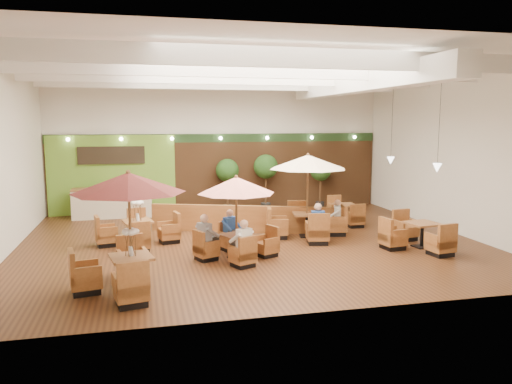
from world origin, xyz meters
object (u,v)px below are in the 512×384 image
object	(u,v)px
diner_1	(231,226)
diner_4	(336,213)
topiary_1	(266,169)
diner_3	(318,219)
table_3	(138,231)
topiary_0	(227,172)
topiary_2	(320,172)
booth_divider	(247,219)
table_5	(345,214)
table_0	(126,205)
diner_0	(243,238)
diner_2	(206,233)
table_4	(414,236)
table_2	(308,180)
service_counter	(112,203)
table_1	(236,201)

from	to	relation	value
diner_1	diner_4	world-z (taller)	diner_1
topiary_1	diner_3	xyz separation A→B (m)	(0.12, -6.01, -1.00)
topiary_1	table_3	bearing A→B (deg)	-137.45
topiary_0	topiary_2	size ratio (longest dim) A/B	1.06
booth_divider	diner_4	distance (m)	2.98
table_5	topiary_0	xyz separation A→B (m)	(-3.91, 3.12, 1.32)
table_0	table_5	distance (m)	9.88
topiary_1	topiary_0	bearing A→B (deg)	180.00
diner_0	diner_2	bearing A→B (deg)	102.46
topiary_2	diner_0	world-z (taller)	topiary_2
table_5	diner_2	bearing A→B (deg)	-145.24
booth_divider	diner_0	xyz separation A→B (m)	(-0.96, -3.94, 0.30)
diner_1	table_4	bearing A→B (deg)	137.48
diner_3	table_2	bearing A→B (deg)	105.29
booth_divider	topiary_0	xyz separation A→B (m)	(0.01, 3.95, 1.19)
table_4	table_5	xyz separation A→B (m)	(-0.47, 4.01, -0.02)
table_5	topiary_2	xyz separation A→B (m)	(0.16, 3.12, 1.23)
booth_divider	service_counter	bearing A→B (deg)	160.61
table_1	diner_0	distance (m)	1.19
diner_0	diner_2	distance (m)	1.19
table_4	table_5	bearing A→B (deg)	89.00
service_counter	diner_0	size ratio (longest dim) A/B	3.78
booth_divider	topiary_1	distance (m)	4.48
table_3	table_4	distance (m)	8.33
topiary_0	diner_0	bearing A→B (deg)	-97.05
table_1	diner_4	bearing A→B (deg)	4.91
topiary_2	diner_0	xyz separation A→B (m)	(-5.05, -7.89, -0.80)
table_3	table_4	size ratio (longest dim) A/B	0.99
service_counter	table_5	world-z (taller)	service_counter
booth_divider	table_4	size ratio (longest dim) A/B	2.54
service_counter	topiary_2	xyz separation A→B (m)	(8.68, 0.20, 0.98)
table_4	topiary_2	distance (m)	7.24
table_1	topiary_0	size ratio (longest dim) A/B	1.09
table_4	topiary_1	bearing A→B (deg)	103.31
topiary_0	diner_3	size ratio (longest dim) A/B	2.70
table_2	topiary_0	distance (m)	5.32
topiary_0	diner_2	xyz separation A→B (m)	(-1.82, -7.05, -0.89)
table_0	diner_4	xyz separation A→B (m)	(6.58, 4.05, -1.19)
table_5	topiary_2	bearing A→B (deg)	87.31
table_2	table_3	world-z (taller)	table_2
table_4	diner_1	size ratio (longest dim) A/B	3.46
topiary_2	table_2	bearing A→B (deg)	-114.77
diner_0	diner_4	world-z (taller)	diner_0
table_1	table_3	size ratio (longest dim) A/B	0.93
table_3	topiary_2	distance (m)	9.16
table_4	diner_3	world-z (taller)	diner_3
table_2	diner_4	xyz separation A→B (m)	(1.00, 0.00, -1.12)
topiary_1	diner_0	size ratio (longest dim) A/B	2.99
table_0	table_3	bearing A→B (deg)	75.71
topiary_0	service_counter	bearing A→B (deg)	-177.51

